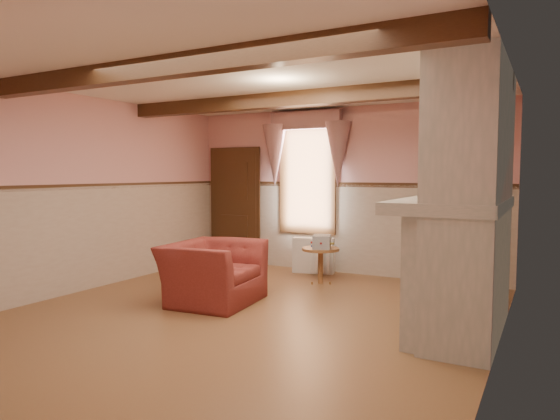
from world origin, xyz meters
The scene contains 25 objects.
floor centered at (0.00, 0.00, 0.00)m, with size 5.50×6.00×0.01m, color brown.
ceiling centered at (0.00, 0.00, 2.80)m, with size 5.50×6.00×0.01m, color silver.
wall_back centered at (0.00, 3.00, 1.40)m, with size 5.50×0.02×2.80m, color #D79595.
wall_left centered at (-2.75, 0.00, 1.40)m, with size 0.02×6.00×2.80m, color #D79595.
wall_right centered at (2.75, 0.00, 1.40)m, with size 0.02×6.00×2.80m, color #D79595.
wainscot centered at (0.00, 0.00, 0.75)m, with size 5.50×6.00×1.50m, color #BDAC98, non-canonical shape.
chair_rail centered at (0.00, 0.00, 1.50)m, with size 5.50×6.00×0.08m, color black, non-canonical shape.
firebox centered at (2.00, 0.60, 0.45)m, with size 0.20×0.95×0.90m, color black.
armchair centered at (-0.70, 0.31, 0.40)m, with size 1.22×1.06×0.79m, color maroon.
side_table centered at (0.08, 2.03, 0.28)m, with size 0.57×0.57×0.55m, color brown.
book_stack centered at (0.11, 1.99, 0.65)m, with size 0.26×0.32×0.20m, color #B7AD8C.
radiator centered at (-0.35, 2.70, 0.30)m, with size 0.70×0.18×0.60m, color silver.
bowl centered at (2.24, 0.71, 1.46)m, with size 0.32×0.32×0.08m, color brown.
mantel_clock centered at (2.24, 1.40, 1.52)m, with size 0.14×0.24×0.20m, color black.
oil_lamp centered at (2.24, 1.13, 1.56)m, with size 0.11×0.11×0.28m, color gold.
candle_red centered at (2.24, 0.13, 1.50)m, with size 0.06×0.06×0.16m, color #AB2215.
jar_yellow centered at (2.24, 0.19, 1.48)m, with size 0.06×0.06×0.12m, color gold.
fireplace centered at (2.42, 0.60, 1.40)m, with size 0.85×2.00×2.80m, color gray.
mantel centered at (2.24, 0.60, 1.36)m, with size 1.05×2.05×0.12m, color gray.
overmantel_mirror centered at (2.06, 0.60, 1.97)m, with size 0.06×1.44×1.04m, color silver.
door centered at (-2.10, 2.94, 1.05)m, with size 1.10×0.10×2.10m, color black.
window centered at (-0.60, 2.97, 1.65)m, with size 1.06×0.08×2.02m, color white.
window_drapes centered at (-0.60, 2.88, 2.25)m, with size 1.30×0.14×1.40m, color gray.
ceiling_beam_front centered at (0.00, -1.20, 2.70)m, with size 5.50×0.18×0.20m, color black.
ceiling_beam_back centered at (0.00, 1.20, 2.70)m, with size 5.50×0.18×0.20m, color black.
Camera 1 is at (3.16, -4.92, 1.69)m, focal length 32.00 mm.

